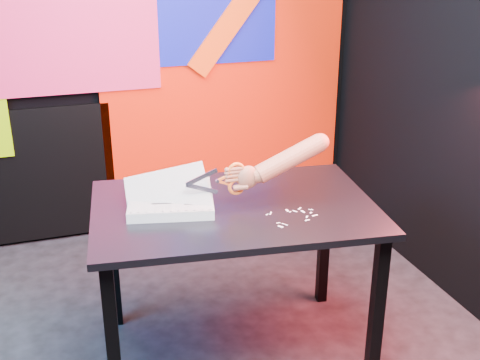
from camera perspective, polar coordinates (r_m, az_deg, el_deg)
name	(u,v)px	position (r m, az deg, el deg)	size (l,w,h in m)	color
room	(173,69)	(2.28, -6.36, 10.38)	(3.01, 3.01, 2.71)	black
backdrop	(134,88)	(3.78, -10.04, 8.61)	(2.88, 0.05, 2.08)	red
work_table	(234,224)	(2.59, -0.56, -4.24)	(1.28, 0.93, 0.75)	black
printout_stack	(171,204)	(2.52, -6.58, -2.26)	(0.40, 0.33, 0.19)	silver
scissors	(232,179)	(2.49, -0.74, 0.07)	(0.26, 0.02, 0.15)	silver
hand_forearm	(283,161)	(2.55, 4.07, 1.77)	(0.45, 0.08, 0.21)	#A2684B
paper_clippings	(295,215)	(2.47, 5.25, -3.35)	(0.21, 0.16, 0.00)	silver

